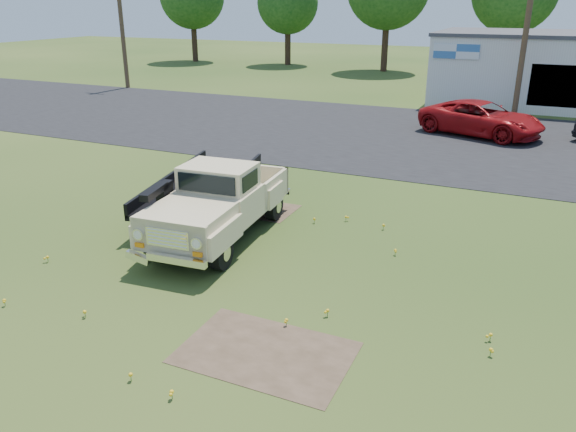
# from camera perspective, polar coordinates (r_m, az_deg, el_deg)

# --- Properties ---
(ground) EXTENTS (140.00, 140.00, 0.00)m
(ground) POSITION_cam_1_polar(r_m,az_deg,el_deg) (13.15, -2.30, -5.35)
(ground) COLOR #254215
(ground) RESTS_ON ground
(asphalt_lot) EXTENTS (90.00, 14.00, 0.02)m
(asphalt_lot) POSITION_cam_1_polar(r_m,az_deg,el_deg) (26.70, 12.35, 7.91)
(asphalt_lot) COLOR black
(asphalt_lot) RESTS_ON ground
(dirt_patch_a) EXTENTS (3.00, 2.00, 0.01)m
(dirt_patch_a) POSITION_cam_1_polar(r_m,az_deg,el_deg) (10.25, -2.28, -13.70)
(dirt_patch_a) COLOR #473626
(dirt_patch_a) RESTS_ON ground
(dirt_patch_b) EXTENTS (2.20, 1.60, 0.01)m
(dirt_patch_b) POSITION_cam_1_polar(r_m,az_deg,el_deg) (16.85, -3.08, 0.73)
(dirt_patch_b) COLOR #473626
(dirt_patch_b) RESTS_ON ground
(commercial_building) EXTENTS (14.20, 8.20, 4.15)m
(commercial_building) POSITION_cam_1_polar(r_m,az_deg,el_deg) (37.69, 25.98, 13.30)
(commercial_building) COLOR silver
(commercial_building) RESTS_ON ground
(utility_pole_west) EXTENTS (1.60, 0.30, 9.00)m
(utility_pole_west) POSITION_cam_1_polar(r_m,az_deg,el_deg) (42.49, -16.59, 18.55)
(utility_pole_west) COLOR #4E3624
(utility_pole_west) RESTS_ON ground
(utility_pole_mid) EXTENTS (1.60, 0.30, 9.00)m
(utility_pole_mid) POSITION_cam_1_polar(r_m,az_deg,el_deg) (32.56, 23.08, 17.28)
(utility_pole_mid) COLOR #4E3624
(utility_pole_mid) RESTS_ON ground
(treeline_b) EXTENTS (5.76, 5.76, 8.57)m
(treeline_b) POSITION_cam_1_polar(r_m,az_deg,el_deg) (56.54, -0.02, 20.85)
(treeline_b) COLOR #362318
(treeline_b) RESTS_ON ground
(vintage_pickup_truck) EXTENTS (2.54, 5.62, 1.99)m
(vintage_pickup_truck) POSITION_cam_1_polar(r_m,az_deg,el_deg) (14.57, -6.94, 1.46)
(vintage_pickup_truck) COLOR #D3BA8D
(vintage_pickup_truck) RESTS_ON ground
(flatbed_trailer) EXTENTS (3.24, 6.42, 1.67)m
(flatbed_trailer) POSITION_cam_1_polar(r_m,az_deg,el_deg) (16.67, -8.71, 3.32)
(flatbed_trailer) COLOR black
(flatbed_trailer) RESTS_ON ground
(red_pickup) EXTENTS (6.08, 4.24, 1.54)m
(red_pickup) POSITION_cam_1_polar(r_m,az_deg,el_deg) (27.60, 19.04, 9.32)
(red_pickup) COLOR #9B0E11
(red_pickup) RESTS_ON ground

